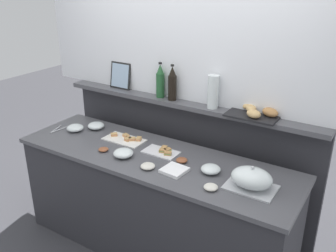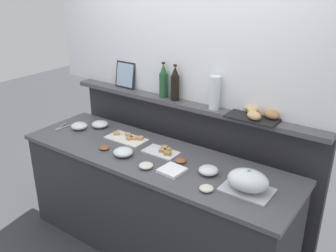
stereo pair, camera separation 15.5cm
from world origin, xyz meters
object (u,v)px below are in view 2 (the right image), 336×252
Objects in this scene: glass_bowl_large at (208,170)px; sandwich_platter_front at (127,138)px; serving_cloche at (248,181)px; serving_tongs at (62,127)px; bread_basket at (256,113)px; water_carafe at (215,93)px; sandwich_platter_rear at (162,151)px; condiment_bowl_teal at (181,161)px; glass_bowl_extra at (79,126)px; napkin_stack at (172,170)px; glass_bowl_small at (100,124)px; wine_bottle_dark at (175,84)px; framed_picture at (125,75)px; condiment_bowl_cream at (206,188)px; condiment_bowl_red at (146,166)px; wine_bottle_green at (163,81)px; glass_bowl_medium at (123,152)px; condiment_bowl_dark at (104,148)px.

sandwich_platter_front is at bearing 172.58° from glass_bowl_large.
serving_tongs is (-1.89, 0.00, -0.07)m from serving_cloche.
water_carafe is at bearing -176.55° from bread_basket.
glass_bowl_large is (0.48, -0.08, 0.02)m from sandwich_platter_rear.
condiment_bowl_teal is at bearing -8.06° from sandwich_platter_front.
napkin_stack is at bearing -7.78° from glass_bowl_extra.
serving_cloche is 2.20× the size of glass_bowl_small.
wine_bottle_dark is (0.66, 0.29, 0.44)m from glass_bowl_small.
sandwich_platter_rear is 0.85× the size of serving_cloche.
bread_basket reaches higher than sandwich_platter_front.
glass_bowl_large is at bearing 171.72° from serving_cloche.
bread_basket is (1.53, 0.45, 0.33)m from glass_bowl_extra.
sandwich_platter_rear is at bearing -29.27° from framed_picture.
glass_bowl_large is at bearing -105.18° from bread_basket.
napkin_stack is (0.24, -0.21, 0.00)m from sandwich_platter_rear.
glass_bowl_extra is at bearing 171.13° from condiment_bowl_cream.
water_carafe is at bearing 56.74° from sandwich_platter_rear.
napkin_stack is at bearing -150.53° from glass_bowl_large.
bread_basket is (1.69, 0.53, 0.35)m from serving_tongs.
glass_bowl_small reaches higher than condiment_bowl_cream.
wine_bottle_dark is at bearing 28.41° from serving_tongs.
sandwich_platter_front is 0.67m from framed_picture.
napkin_stack is at bearing -41.00° from sandwich_platter_rear.
framed_picture is at bearing 179.29° from bread_basket.
wine_bottle_dark is 0.61m from framed_picture.
sandwich_platter_rear is 1.87× the size of glass_bowl_small.
framed_picture reaches higher than serving_tongs.
condiment_bowl_teal is at bearing -8.11° from glass_bowl_small.
condiment_bowl_red is 0.87m from wine_bottle_green.
glass_bowl_small is at bearing 164.66° from condiment_bowl_cream.
serving_tongs is at bearing -176.73° from condiment_bowl_teal.
glass_bowl_medium is 1.09m from bread_basket.
serving_tongs is at bearing -151.59° from wine_bottle_dark.
serving_cloche is 3.46× the size of condiment_bowl_cream.
glass_bowl_extra is 1.63m from bread_basket.
condiment_bowl_cream is (1.51, -0.23, -0.01)m from glass_bowl_extra.
condiment_bowl_red is at bearing -64.18° from wine_bottle_green.
wine_bottle_dark reaches higher than glass_bowl_small.
condiment_bowl_dark is at bearing -178.11° from glass_bowl_medium.
water_carafe reaches higher than condiment_bowl_cream.
wine_bottle_green is (0.81, 0.52, 0.46)m from serving_tongs.
glass_bowl_medium is at bearing -178.60° from napkin_stack.
serving_cloche is 1.73m from glass_bowl_extra.
condiment_bowl_cream reaches higher than napkin_stack.
wine_bottle_green is at bearing 30.10° from glass_bowl_small.
serving_cloche is 0.83× the size of bread_basket.
glass_bowl_large is 1.39m from framed_picture.
condiment_bowl_red is at bearing -79.72° from sandwich_platter_rear.
serving_tongs is 1.17m from wine_bottle_dark.
water_carafe reaches higher than glass_bowl_large.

